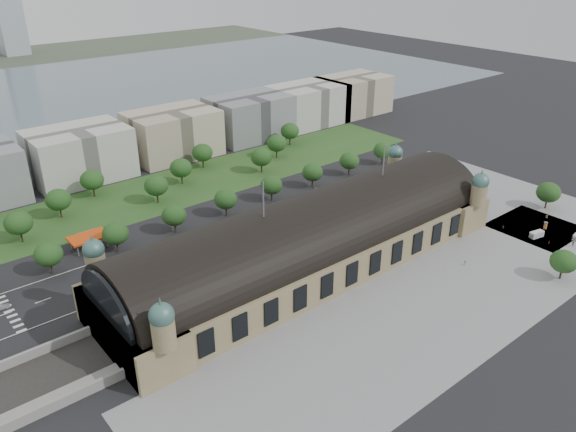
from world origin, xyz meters
TOP-DOWN VIEW (x-y plane):
  - ground at (0.00, 0.00)m, footprint 900.00×900.00m
  - station at (0.00, 0.00)m, footprint 150.00×48.40m
  - plaza_south at (10.00, -44.00)m, footprint 190.00×48.00m
  - plaza_east at (103.00, 0.00)m, footprint 56.00×100.00m
  - road_slab at (-20.00, 38.00)m, footprint 260.00×26.00m
  - grass_belt at (-15.00, 93.00)m, footprint 300.00×45.00m
  - petrol_station at (-53.91, 65.28)m, footprint 14.00×13.00m
  - lake at (0.00, 298.00)m, footprint 700.00×320.00m
  - far_tower_right at (45.00, 508.00)m, footprint 24.00×24.00m
  - office_3 at (-30.00, 133.00)m, footprint 45.00×32.00m
  - office_4 at (20.00, 133.00)m, footprint 45.00×32.00m
  - office_5 at (70.00, 133.00)m, footprint 45.00×32.00m
  - office_6 at (115.00, 133.00)m, footprint 45.00×32.00m
  - office_7 at (155.00, 133.00)m, footprint 45.00×32.00m
  - tree_row_2 at (-72.00, 53.00)m, footprint 9.60×9.60m
  - tree_row_3 at (-48.00, 53.00)m, footprint 9.60×9.60m
  - tree_row_4 at (-24.00, 53.00)m, footprint 9.60×9.60m
  - tree_row_5 at (0.00, 53.00)m, footprint 9.60×9.60m
  - tree_row_6 at (24.00, 53.00)m, footprint 9.60×9.60m
  - tree_row_7 at (48.00, 53.00)m, footprint 9.60×9.60m
  - tree_row_8 at (72.00, 53.00)m, footprint 9.60×9.60m
  - tree_row_9 at (96.00, 53.00)m, footprint 9.60×9.60m
  - tree_belt_3 at (-73.00, 83.00)m, footprint 10.40×10.40m
  - tree_belt_4 at (-54.00, 95.00)m, footprint 10.40×10.40m
  - tree_belt_5 at (-35.00, 107.00)m, footprint 10.40×10.40m
  - tree_belt_6 at (-16.00, 83.00)m, footprint 10.40×10.40m
  - tree_belt_7 at (3.00, 95.00)m, footprint 10.40×10.40m
  - tree_belt_8 at (22.00, 107.00)m, footprint 10.40×10.40m
  - tree_belt_9 at (41.00, 83.00)m, footprint 10.40×10.40m
  - tree_belt_10 at (60.00, 95.00)m, footprint 10.40×10.40m
  - tree_belt_11 at (79.00, 107.00)m, footprint 10.40×10.40m
  - tree_plaza_ne at (110.00, -28.00)m, footprint 10.00×10.00m
  - tree_plaza_s at (60.00, -60.00)m, footprint 9.00×9.00m
  - traffic_car_1 at (-91.31, 41.38)m, footprint 4.74×1.77m
  - traffic_car_2 at (-43.51, 28.96)m, footprint 5.94×2.86m
  - traffic_car_3 at (-28.63, 48.05)m, footprint 5.19×2.62m
  - traffic_car_4 at (-6.84, 35.03)m, footprint 4.37×2.07m
  - traffic_car_5 at (46.68, 48.09)m, footprint 4.82×2.11m
  - traffic_car_6 at (89.64, 34.99)m, footprint 5.95×3.35m
  - parked_car_0 at (-55.80, 21.00)m, footprint 4.54×3.16m
  - parked_car_1 at (-47.82, 21.00)m, footprint 6.47×5.32m
  - parked_car_2 at (-55.32, 21.00)m, footprint 5.14×4.65m
  - parked_car_3 at (-42.74, 24.35)m, footprint 5.21×3.80m
  - parked_car_4 at (-39.24, 25.00)m, footprint 4.55×3.85m
  - parked_car_5 at (-41.74, 25.00)m, footprint 5.64×4.38m
  - parked_car_6 at (-45.83, 24.61)m, footprint 5.95×4.19m
  - bus_west at (-15.83, 29.70)m, footprint 13.03×3.20m
  - bus_mid at (0.37, 32.00)m, footprint 10.58×3.24m
  - bus_east at (10.97, 32.00)m, footprint 10.68×2.68m
  - van_east at (81.75, -39.29)m, footprint 6.10×3.40m
  - advertising_column at (91.45, -37.82)m, footprint 1.54×1.54m
  - pedestrian_0 at (42.65, -34.21)m, footprint 0.84×0.50m
  - pedestrian_1 at (80.02, -45.45)m, footprint 0.68×0.74m
  - pedestrian_2 at (78.55, -27.20)m, footprint 0.88×0.92m
  - pedestrian_4 at (85.55, -51.82)m, footprint 1.33×1.26m
  - pedestrian_5 at (101.18, -33.37)m, footprint 0.66×1.02m

SIDE VIEW (x-z plane):
  - ground at x=0.00m, z-range 0.00..0.00m
  - plaza_south at x=10.00m, z-range -0.06..0.06m
  - plaza_east at x=103.00m, z-range -0.06..0.06m
  - road_slab at x=-20.00m, z-range -0.05..0.05m
  - grass_belt at x=-15.00m, z-range -0.05..0.05m
  - lake at x=0.00m, z-range -0.04..0.04m
  - parked_car_0 at x=-55.80m, z-range 0.00..1.42m
  - parked_car_5 at x=-41.74m, z-range 0.00..1.42m
  - parked_car_2 at x=-55.32m, z-range 0.00..1.44m
  - traffic_car_4 at x=-6.84m, z-range 0.00..1.44m
  - traffic_car_3 at x=-28.63m, z-range 0.00..1.45m
  - parked_car_4 at x=-39.24m, z-range 0.00..1.47m
  - traffic_car_5 at x=46.68m, z-range 0.00..1.54m
  - traffic_car_1 at x=-91.31m, z-range 0.00..1.55m
  - traffic_car_6 at x=89.64m, z-range 0.00..1.57m
  - parked_car_6 at x=-45.83m, z-range 0.00..1.60m
  - traffic_car_2 at x=-43.51m, z-range 0.00..1.63m
  - parked_car_1 at x=-47.82m, z-range 0.00..1.64m
  - parked_car_3 at x=-42.74m, z-range 0.00..1.65m
  - pedestrian_2 at x=78.55m, z-range 0.00..1.67m
  - pedestrian_0 at x=42.65m, z-range 0.00..1.67m
  - pedestrian_1 at x=80.02m, z-range 0.00..1.69m
  - pedestrian_5 at x=101.18m, z-range 0.00..1.97m
  - pedestrian_4 at x=85.55m, z-range 0.00..1.98m
  - van_east at x=81.75m, z-range -0.06..2.44m
  - bus_mid at x=0.37m, z-range 0.00..2.90m
  - bus_east at x=10.97m, z-range 0.00..2.96m
  - advertising_column at x=91.45m, z-range 0.06..2.98m
  - bus_west at x=-15.83m, z-range 0.00..3.62m
  - petrol_station at x=-53.91m, z-range 0.42..5.47m
  - tree_plaza_s at x=60.00m, z-range 1.48..12.13m
  - tree_row_2 at x=-72.00m, z-range 1.67..13.19m
  - tree_row_3 at x=-48.00m, z-range 1.67..13.19m
  - tree_row_4 at x=-24.00m, z-range 1.67..13.19m
  - tree_row_5 at x=0.00m, z-range 1.67..13.19m
  - tree_row_6 at x=24.00m, z-range 1.67..13.19m
  - tree_row_7 at x=48.00m, z-range 1.67..13.19m
  - tree_row_8 at x=72.00m, z-range 1.67..13.19m
  - tree_row_9 at x=96.00m, z-range 1.67..13.19m
  - tree_plaza_ne at x=110.00m, z-range 1.58..13.27m
  - tree_belt_3 at x=-73.00m, z-range 1.81..14.29m
  - tree_belt_4 at x=-54.00m, z-range 1.81..14.29m
  - tree_belt_5 at x=-35.00m, z-range 1.81..14.29m
  - tree_belt_6 at x=-16.00m, z-range 1.81..14.29m
  - tree_belt_7 at x=3.00m, z-range 1.81..14.29m
  - tree_belt_8 at x=22.00m, z-range 1.81..14.29m
  - tree_belt_9 at x=41.00m, z-range 1.81..14.29m
  - tree_belt_10 at x=60.00m, z-range 1.81..14.29m
  - tree_belt_11 at x=79.00m, z-range 1.81..14.29m
  - station at x=0.00m, z-range -11.87..32.43m
  - office_3 at x=-30.00m, z-range 0.00..24.00m
  - office_4 at x=20.00m, z-range 0.00..24.00m
  - office_5 at x=70.00m, z-range 0.00..24.00m
  - office_6 at x=115.00m, z-range 0.00..24.00m
  - office_7 at x=155.00m, z-range 0.00..24.00m
  - far_tower_right at x=45.00m, z-range 0.00..75.00m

